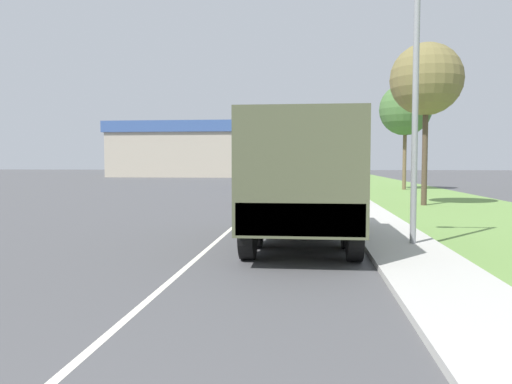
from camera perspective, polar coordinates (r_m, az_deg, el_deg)
The scene contains 11 objects.
ground_plane at distance 40.43m, azimuth 2.71°, elevation 0.57°, with size 180.00×180.00×0.00m, color #4C4C4F.
lane_centre_stripe at distance 40.43m, azimuth 2.71°, elevation 0.57°, with size 0.12×120.00×0.00m.
sidewalk_right at distance 40.42m, azimuth 9.10°, elevation 0.62°, with size 1.80×120.00×0.12m.
grass_strip_right at distance 40.90m, azimuth 15.26°, elevation 0.50°, with size 7.00×120.00×0.02m.
military_truck at distance 12.22m, azimuth 5.30°, elevation 1.94°, with size 2.47×6.92×3.04m.
car_nearest_ahead at distance 24.19m, azimuth 4.35°, elevation 0.47°, with size 1.87×4.83×1.73m.
car_second_ahead at distance 38.99m, azimuth 0.49°, elevation 1.60°, with size 1.85×4.77×1.73m.
lamp_post at distance 12.26m, azimuth 16.79°, elevation 13.18°, with size 1.69×0.24×6.67m.
tree_mid_right at distance 24.57m, azimuth 18.88°, elevation 12.04°, with size 3.28×3.28×7.42m.
tree_far_right at distance 38.02m, azimuth 16.70°, elevation 9.00°, with size 3.74×3.74×7.67m.
building_distant at distance 72.69m, azimuth -8.55°, elevation 4.79°, with size 18.27×13.44×7.48m.
Camera 1 is at (2.31, -0.32, 2.01)m, focal length 35.00 mm.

